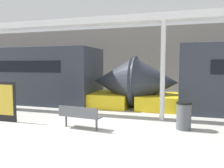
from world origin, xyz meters
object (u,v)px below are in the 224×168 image
support_column_near (163,71)px  trash_bin (184,116)px  bench_near (80,115)px  poster_board (2,101)px

support_column_near → trash_bin: bearing=-53.9°
bench_near → poster_board: (-3.31, 0.10, 0.29)m
bench_near → support_column_near: size_ratio=0.40×
trash_bin → poster_board: (-6.70, -0.86, 0.31)m
poster_board → support_column_near: size_ratio=0.40×
bench_near → trash_bin: 3.52m
trash_bin → poster_board: 6.76m
poster_board → support_column_near: bearing=18.1°
bench_near → poster_board: 3.33m
support_column_near → poster_board: bearing=-161.9°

